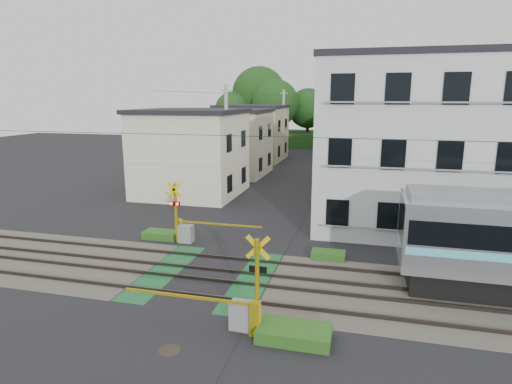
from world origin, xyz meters
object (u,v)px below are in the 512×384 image
(pedestrian, at_px, (322,159))
(manhole_cover, at_px, (170,351))
(crossing_signal_near, at_px, (244,309))
(apartment_block, at_px, (413,143))
(crossing_signal_far, at_px, (185,228))

(pedestrian, xyz_separation_m, manhole_cover, (-0.83, -34.48, -0.82))
(pedestrian, bearing_deg, manhole_cover, 64.07)
(crossing_signal_near, relative_size, apartment_block, 0.46)
(pedestrian, bearing_deg, crossing_signal_far, 55.98)
(apartment_block, bearing_deg, pedestrian, 109.11)
(apartment_block, height_order, pedestrian, apartment_block)
(crossing_signal_far, relative_size, manhole_cover, 7.32)
(crossing_signal_far, bearing_deg, manhole_cover, -69.04)
(manhole_cover, bearing_deg, crossing_signal_near, 43.21)
(manhole_cover, bearing_deg, crossing_signal_far, 110.96)
(crossing_signal_far, relative_size, apartment_block, 0.46)
(apartment_block, distance_m, pedestrian, 21.19)
(crossing_signal_near, bearing_deg, crossing_signal_far, 125.29)
(crossing_signal_near, relative_size, crossing_signal_far, 1.00)
(apartment_block, relative_size, manhole_cover, 15.76)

